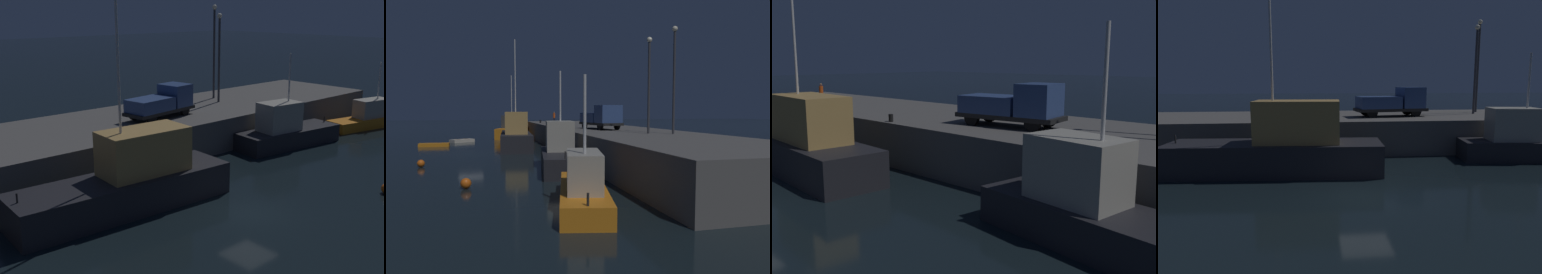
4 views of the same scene
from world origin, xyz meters
TOP-DOWN VIEW (x-y plane):
  - ground_plane at (0.00, 0.00)m, footprint 320.00×320.00m
  - pier_quay at (0.00, 14.30)m, footprint 56.14×10.33m
  - fishing_trawler_red at (-4.40, 5.12)m, footprint 13.07×4.22m
  - fishing_boat_white at (12.46, 7.15)m, footprint 9.63×4.00m
  - fishing_boat_grey at (23.56, 6.00)m, footprint 8.42×3.81m
  - lamp_post_west at (12.18, 14.66)m, footprint 0.44×0.44m
  - lamp_post_east at (13.22, 16.36)m, footprint 0.44×0.44m
  - utility_truck at (4.36, 13.10)m, footprint 6.23×3.03m
  - bollard_west at (-2.18, 9.57)m, footprint 0.28×0.28m

SIDE VIEW (x-z plane):
  - ground_plane at x=0.00m, z-range 0.00..0.00m
  - fishing_boat_grey at x=23.56m, z-range -2.08..4.00m
  - fishing_boat_white at x=12.46m, z-range -2.50..5.05m
  - pier_quay at x=0.00m, z-range 0.00..2.67m
  - fishing_trawler_red at x=-4.40m, z-range -4.98..8.12m
  - bollard_west at x=-2.18m, z-range 2.67..3.13m
  - utility_truck at x=4.36m, z-range 2.64..5.08m
  - lamp_post_west at x=12.18m, z-range 3.33..11.22m
  - lamp_post_east at x=13.22m, z-range 3.35..11.97m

